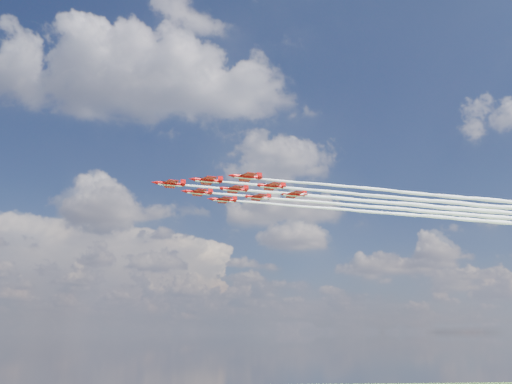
# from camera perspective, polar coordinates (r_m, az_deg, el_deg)

# --- Properties ---
(jet_lead) EXTENTS (132.69, 33.31, 2.65)m
(jet_lead) POSITION_cam_1_polar(r_m,az_deg,el_deg) (177.23, 11.20, -0.88)
(jet_lead) COLOR red
(jet_row2_port) EXTENTS (132.69, 33.31, 2.65)m
(jet_row2_port) POSITION_cam_1_polar(r_m,az_deg,el_deg) (176.62, 15.22, -0.57)
(jet_row2_port) COLOR red
(jet_row2_starb) EXTENTS (132.69, 33.31, 2.65)m
(jet_row2_starb) POSITION_cam_1_polar(r_m,az_deg,el_deg) (188.14, 12.95, -1.64)
(jet_row2_starb) COLOR red
(jet_row3_port) EXTENTS (132.69, 33.31, 2.65)m
(jet_row3_port) POSITION_cam_1_polar(r_m,az_deg,el_deg) (176.89, 19.26, -0.25)
(jet_row3_port) COLOR red
(jet_row3_centre) EXTENTS (132.69, 33.31, 2.65)m
(jet_row3_centre) POSITION_cam_1_polar(r_m,az_deg,el_deg) (187.87, 16.74, -1.34)
(jet_row3_centre) COLOR red
(jet_row3_starb) EXTENTS (132.69, 33.31, 2.65)m
(jet_row3_starb) POSITION_cam_1_polar(r_m,az_deg,el_deg) (199.23, 14.51, -2.31)
(jet_row3_starb) COLOR red
(jet_row4_port) EXTENTS (132.69, 33.31, 2.65)m
(jet_row4_port) POSITION_cam_1_polar(r_m,az_deg,el_deg) (188.43, 20.53, -1.05)
(jet_row4_port) COLOR red
(jet_row4_starb) EXTENTS (132.69, 33.31, 2.65)m
(jet_row4_starb) POSITION_cam_1_polar(r_m,az_deg,el_deg) (199.26, 18.09, -2.03)
(jet_row4_starb) COLOR red
(jet_tail) EXTENTS (132.69, 33.31, 2.65)m
(jet_tail) POSITION_cam_1_polar(r_m,az_deg,el_deg) (200.08, 21.65, -1.75)
(jet_tail) COLOR red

